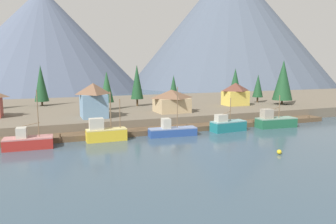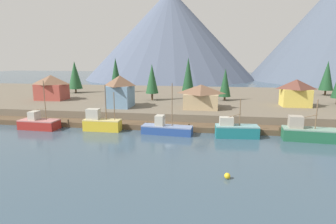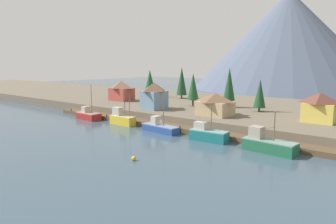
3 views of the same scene
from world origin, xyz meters
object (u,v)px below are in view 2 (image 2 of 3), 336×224
conifer_far_left (75,75)px  conifer_mid_right (116,73)px  channel_buoy (227,176)px  conifer_centre (188,75)px  conifer_mid_left (327,76)px  fishing_boat_blue (166,129)px  fishing_boat_teal (236,130)px  house_red (51,87)px  house_tan (201,96)px  fishing_boat_green (308,133)px  fishing_boat_yellow (101,123)px  conifer_back_right (225,83)px  house_blue (120,91)px  fishing_boat_red (39,123)px  conifer_near_left (152,79)px

conifer_far_left → conifer_mid_right: bearing=13.7°
channel_buoy → conifer_centre: bearing=100.6°
conifer_mid_left → conifer_far_left: size_ratio=1.02×
fishing_boat_blue → fishing_boat_teal: size_ratio=1.24×
house_red → house_tan: (39.95, -6.69, -0.67)m
fishing_boat_blue → conifer_mid_left: 58.92m
house_red → conifer_mid_right: (11.69, 17.96, 2.77)m
conifer_centre → conifer_mid_right: bearing=157.2°
fishing_boat_green → fishing_boat_blue: bearing=-176.2°
fishing_boat_yellow → conifer_mid_right: bearing=105.2°
house_tan → fishing_boat_yellow: bearing=-144.1°
conifer_back_right → fishing_boat_green: bearing=-64.2°
house_blue → conifer_back_right: 27.61m
fishing_boat_red → conifer_far_left: conifer_far_left is taller
house_tan → channel_buoy: house_tan is taller
fishing_boat_yellow → fishing_boat_green: fishing_boat_yellow is taller
conifer_back_right → channel_buoy: 44.52m
house_red → conifer_near_left: 27.00m
conifer_near_left → channel_buoy: bearing=-66.9°
fishing_boat_yellow → fishing_boat_teal: 24.86m
conifer_back_right → fishing_boat_red: bearing=-144.1°
fishing_boat_red → fishing_boat_blue: fishing_boat_red is taller
fishing_boat_blue → conifer_centre: size_ratio=0.83×
fishing_boat_yellow → conifer_mid_left: 68.02m
fishing_boat_yellow → conifer_mid_right: (-10.06, 37.85, 7.15)m
conifer_near_left → conifer_centre: 10.21m
house_tan → fishing_boat_teal: bearing=-64.2°
fishing_boat_green → fishing_boat_teal: bearing=-176.4°
fishing_boat_red → house_blue: 18.35m
house_red → conifer_centre: conifer_centre is taller
fishing_boat_red → fishing_boat_teal: bearing=2.7°
fishing_boat_yellow → channel_buoy: size_ratio=12.44×
fishing_boat_red → channel_buoy: fishing_boat_red is taller
house_blue → conifer_back_right: conifer_back_right is taller
fishing_boat_teal → conifer_far_left: conifer_far_left is taller
conifer_near_left → conifer_centre: size_ratio=0.85×
house_blue → channel_buoy: (22.63, -30.20, -5.82)m
fishing_boat_green → channel_buoy: bearing=-124.1°
fishing_boat_blue → conifer_far_left: size_ratio=0.93×
fishing_boat_green → conifer_far_left: size_ratio=0.90×
fishing_boat_yellow → house_blue: house_blue is taller
fishing_boat_blue → conifer_mid_left: (41.42, 41.26, 7.33)m
house_blue → conifer_far_left: 32.19m
fishing_boat_yellow → conifer_mid_right: conifer_mid_right is taller
fishing_boat_red → house_red: 23.04m
conifer_far_left → house_tan: bearing=-27.9°
fishing_boat_red → conifer_mid_right: bearing=89.1°
house_red → fishing_boat_green: bearing=-19.5°
conifer_back_right → conifer_centre: 10.24m
conifer_mid_left → channel_buoy: bearing=-118.0°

